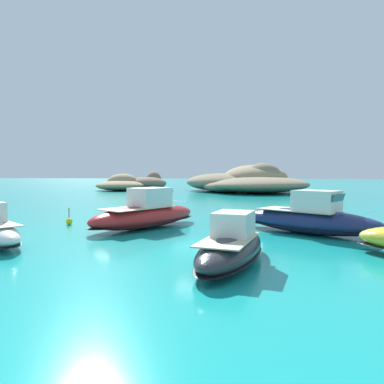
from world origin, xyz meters
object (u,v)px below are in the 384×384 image
channel_buoy (69,221)px  motorboat_navy (310,219)px  islet_small (134,183)px  islet_large (247,181)px  motorboat_charcoal (231,247)px  motorboat_red (146,214)px

channel_buoy → motorboat_navy: bearing=-6.6°
islet_small → islet_large: bearing=-7.0°
motorboat_navy → motorboat_charcoal: motorboat_navy is taller
islet_large → motorboat_charcoal: (-3.35, -65.01, -1.43)m
motorboat_red → channel_buoy: (-6.84, 0.89, -0.73)m
islet_large → islet_small: islet_large is taller
motorboat_red → channel_buoy: motorboat_red is taller
motorboat_navy → motorboat_red: motorboat_red is taller
islet_large → motorboat_navy: (2.29, -55.70, -1.22)m
motorboat_charcoal → islet_small: bearing=109.1°
islet_small → channel_buoy: islet_small is taller
motorboat_navy → motorboat_red: 12.57m
islet_large → channel_buoy: islet_large is taller
motorboat_red → motorboat_charcoal: (6.86, -10.67, -0.23)m
islet_small → motorboat_charcoal: bearing=-70.9°
islet_large → motorboat_navy: size_ratio=3.01×
islet_large → islet_small: bearing=173.0°
motorboat_navy → motorboat_charcoal: 10.89m
islet_small → channel_buoy: (10.02, -56.78, -1.23)m
motorboat_red → motorboat_charcoal: size_ratio=1.22×
motorboat_charcoal → channel_buoy: (-13.69, 11.56, -0.50)m
motorboat_red → motorboat_charcoal: motorboat_red is taller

